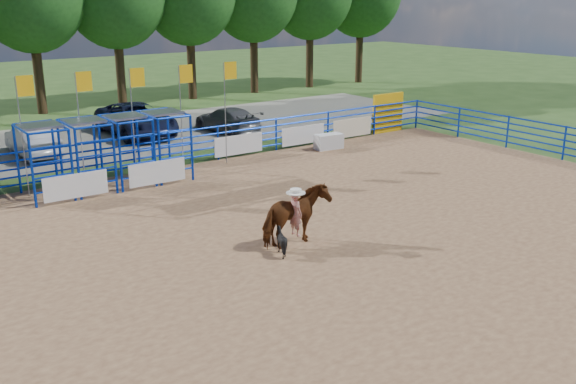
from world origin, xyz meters
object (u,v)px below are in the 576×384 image
at_px(calf, 281,240).
at_px(horse_and_rider, 296,215).
at_px(announcer_table, 329,141).
at_px(car_c, 136,120).
at_px(car_d, 227,119).
at_px(car_b, 32,140).

bearing_deg(calf, horse_and_rider, -93.96).
xyz_separation_m(announcer_table, horse_and_rider, (-8.20, -8.72, 0.56)).
xyz_separation_m(car_c, car_d, (4.19, -1.83, -0.17)).
bearing_deg(car_b, announcer_table, 148.91).
distance_m(announcer_table, car_c, 9.99).
height_order(calf, car_d, car_d).
xyz_separation_m(horse_and_rider, car_b, (-3.18, 15.30, -0.24)).
distance_m(horse_and_rider, calf, 0.91).
height_order(horse_and_rider, car_d, horse_and_rider).
relative_size(calf, car_c, 0.13).
bearing_deg(calf, car_c, -36.28).
height_order(calf, car_c, car_c).
relative_size(announcer_table, calf, 1.68).
xyz_separation_m(announcer_table, calf, (-8.89, -9.01, 0.04)).
bearing_deg(horse_and_rider, announcer_table, 46.76).
relative_size(horse_and_rider, car_c, 0.40).
xyz_separation_m(horse_and_rider, car_d, (6.43, 14.88, -0.29)).
height_order(announcer_table, calf, calf).
height_order(car_b, car_c, car_c).
bearing_deg(announcer_table, car_d, 106.07).
relative_size(horse_and_rider, car_b, 0.56).
xyz_separation_m(car_b, car_d, (9.61, -0.41, -0.05)).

